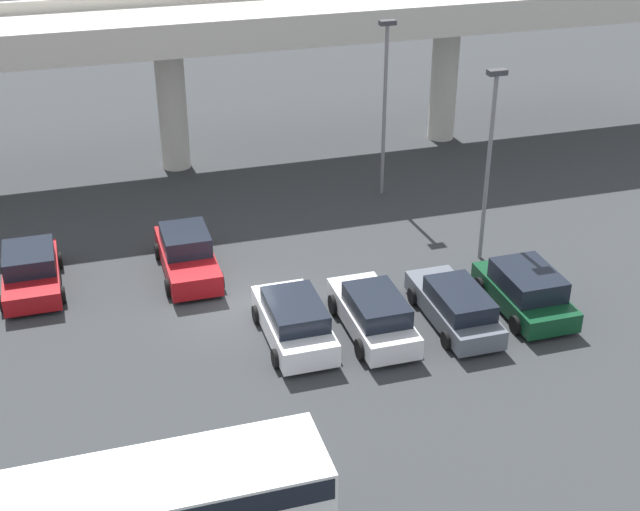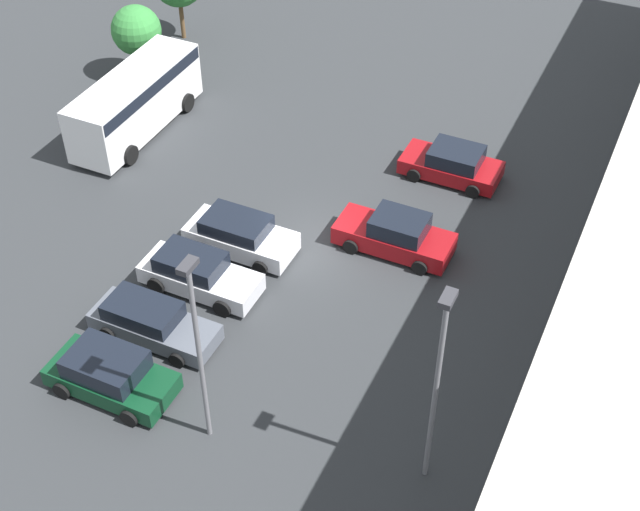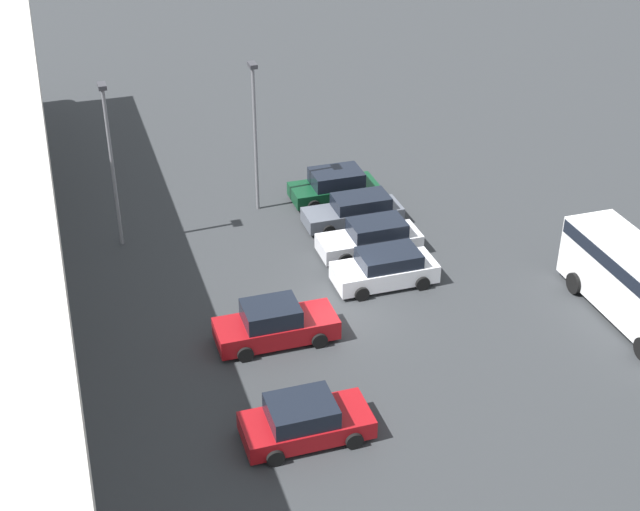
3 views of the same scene
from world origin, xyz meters
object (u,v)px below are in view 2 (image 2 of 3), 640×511
at_px(lamp_post_mid_lot, 198,341).
at_px(parked_car_0, 452,164).
at_px(parked_car_2, 240,235).
at_px(parked_car_4, 151,322).
at_px(parked_car_5, 110,374).
at_px(lamp_post_near_aisle, 437,378).
at_px(parked_car_3, 198,273).
at_px(tree_front_centre, 136,30).
at_px(parked_car_1, 395,235).
at_px(shuttle_bus, 135,99).

bearing_deg(lamp_post_mid_lot, parked_car_0, 171.27).
height_order(parked_car_2, parked_car_4, parked_car_2).
height_order(parked_car_0, parked_car_5, parked_car_5).
xyz_separation_m(lamp_post_near_aisle, lamp_post_mid_lot, (1.54, -6.95, -0.14)).
height_order(parked_car_2, lamp_post_near_aisle, lamp_post_near_aisle).
bearing_deg(parked_car_2, parked_car_3, -97.21).
xyz_separation_m(parked_car_2, tree_front_centre, (-9.83, -11.26, 1.89)).
xyz_separation_m(parked_car_2, lamp_post_near_aisle, (6.97, 10.50, 3.84)).
xyz_separation_m(parked_car_5, lamp_post_near_aisle, (-1.33, 10.93, 3.83)).
height_order(parked_car_4, tree_front_centre, tree_front_centre).
bearing_deg(parked_car_4, parked_car_5, -87.25).
bearing_deg(lamp_post_mid_lot, parked_car_1, 169.31).
height_order(parked_car_2, lamp_post_mid_lot, lamp_post_mid_lot).
bearing_deg(parked_car_4, parked_car_0, 64.24).
height_order(parked_car_0, lamp_post_mid_lot, lamp_post_mid_lot).
xyz_separation_m(parked_car_0, lamp_post_mid_lot, (16.84, -2.59, 3.74)).
distance_m(parked_car_4, lamp_post_near_aisle, 11.81).
relative_size(shuttle_bus, lamp_post_mid_lot, 1.05).
distance_m(parked_car_4, parked_car_5, 2.74).
bearing_deg(lamp_post_near_aisle, parked_car_0, -164.09).
xyz_separation_m(parked_car_0, parked_car_4, (13.89, -6.70, -0.02)).
height_order(parked_car_3, parked_car_4, parked_car_3).
height_order(parked_car_0, shuttle_bus, shuttle_bus).
distance_m(parked_car_3, lamp_post_mid_lot, 7.93).
distance_m(parked_car_1, lamp_post_near_aisle, 11.43).
height_order(parked_car_2, tree_front_centre, tree_front_centre).
bearing_deg(parked_car_1, lamp_post_mid_lot, 79.31).
bearing_deg(parked_car_1, parked_car_2, 25.11).
distance_m(parked_car_2, parked_car_4, 5.59).
relative_size(parked_car_3, tree_front_centre, 1.20).
bearing_deg(parked_car_1, parked_car_4, 52.85).
bearing_deg(lamp_post_near_aisle, lamp_post_mid_lot, -77.47).
bearing_deg(tree_front_centre, lamp_post_near_aisle, 52.33).
relative_size(parked_car_2, lamp_post_mid_lot, 0.59).
relative_size(parked_car_2, parked_car_4, 0.93).
relative_size(parked_car_1, tree_front_centre, 1.22).
xyz_separation_m(parked_car_0, shuttle_bus, (2.76, -14.75, 1.02)).
bearing_deg(lamp_post_near_aisle, tree_front_centre, -127.67).
bearing_deg(parked_car_1, parked_car_5, 60.90).
bearing_deg(parked_car_2, lamp_post_mid_lot, -67.36).
bearing_deg(parked_car_3, tree_front_centre, 131.13).
xyz_separation_m(parked_car_3, lamp_post_mid_lot, (5.84, 3.89, 3.70)).
xyz_separation_m(shuttle_bus, lamp_post_mid_lot, (14.08, 12.16, 2.72)).
bearing_deg(parked_car_0, lamp_post_mid_lot, 81.27).
height_order(parked_car_1, parked_car_3, parked_car_1).
bearing_deg(parked_car_2, shuttle_bus, 147.11).
height_order(parked_car_2, parked_car_5, parked_car_5).
distance_m(shuttle_bus, lamp_post_near_aisle, 23.03).
bearing_deg(parked_car_3, parked_car_1, 41.61).
distance_m(parked_car_5, shuttle_bus, 16.12).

